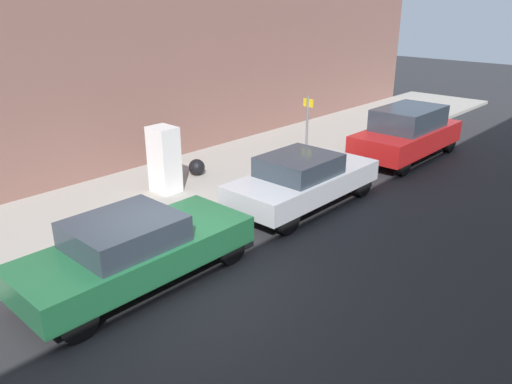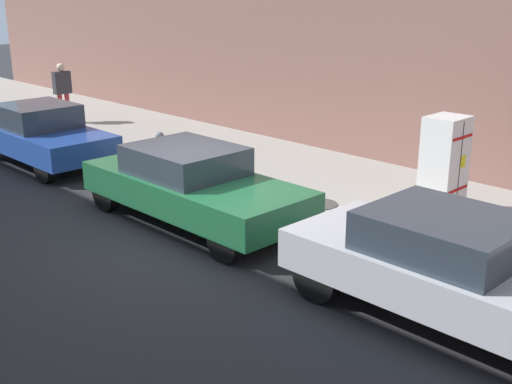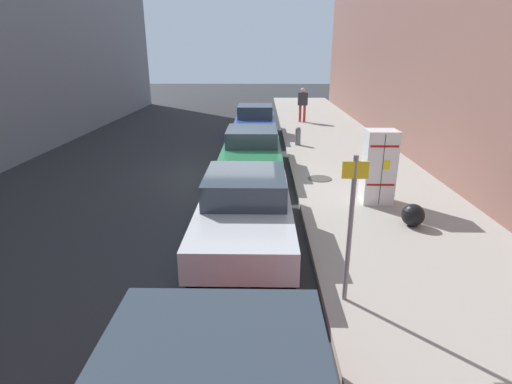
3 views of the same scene
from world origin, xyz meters
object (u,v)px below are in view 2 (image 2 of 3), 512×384
(discarded_refrigerator, at_px, (444,167))
(parked_sedan_green, at_px, (192,184))
(parked_hatchback_blue, at_px, (42,134))
(parked_sedan_silver, at_px, (454,268))
(fire_hydrant, at_px, (160,147))
(pedestrian_walking_far, at_px, (62,88))

(discarded_refrigerator, distance_m, parked_sedan_green, 4.50)
(parked_hatchback_blue, height_order, parked_sedan_silver, parked_hatchback_blue)
(fire_hydrant, relative_size, pedestrian_walking_far, 0.41)
(discarded_refrigerator, xyz_separation_m, fire_hydrant, (1.40, -6.54, -0.53))
(parked_hatchback_blue, distance_m, parked_sedan_green, 5.66)
(discarded_refrigerator, height_order, fire_hydrant, discarded_refrigerator)
(parked_sedan_silver, bearing_deg, fire_hydrant, -101.76)
(fire_hydrant, height_order, parked_sedan_silver, parked_sedan_silver)
(parked_sedan_green, bearing_deg, parked_sedan_silver, 90.00)
(discarded_refrigerator, height_order, parked_hatchback_blue, discarded_refrigerator)
(discarded_refrigerator, xyz_separation_m, parked_sedan_green, (3.18, -3.17, -0.33))
(parked_sedan_silver, bearing_deg, discarded_refrigerator, -147.95)
(discarded_refrigerator, height_order, parked_sedan_green, discarded_refrigerator)
(fire_hydrant, relative_size, parked_hatchback_blue, 0.18)
(parked_hatchback_blue, xyz_separation_m, parked_sedan_silver, (-0.00, 10.82, 0.01))
(parked_sedan_silver, bearing_deg, pedestrian_walking_far, -99.84)
(discarded_refrigerator, xyz_separation_m, pedestrian_walking_far, (0.69, -12.33, 0.15))
(parked_hatchback_blue, distance_m, parked_sedan_silver, 10.82)
(discarded_refrigerator, relative_size, pedestrian_walking_far, 1.01)
(parked_sedan_green, bearing_deg, parked_hatchback_blue, -90.00)
(pedestrian_walking_far, bearing_deg, parked_sedan_green, 21.30)
(discarded_refrigerator, height_order, parked_sedan_silver, discarded_refrigerator)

